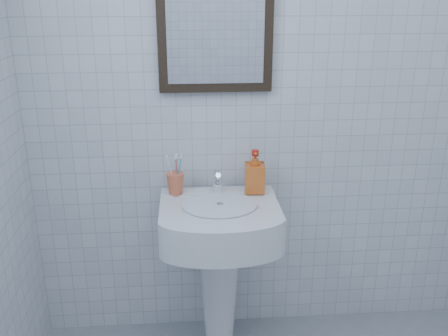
{
  "coord_description": "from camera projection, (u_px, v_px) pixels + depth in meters",
  "views": [
    {
      "loc": [
        -0.37,
        -1.03,
        1.67
      ],
      "look_at": [
        -0.22,
        0.86,
        0.99
      ],
      "focal_mm": 40.0,
      "sensor_mm": 36.0,
      "label": 1
    }
  ],
  "objects": [
    {
      "name": "wall_back",
      "position": [
        267.0,
        88.0,
        2.26
      ],
      "size": [
        2.2,
        0.02,
        2.5
      ],
      "primitive_type": "cube",
      "color": "silver",
      "rests_on": "ground"
    },
    {
      "name": "washbasin",
      "position": [
        219.0,
        252.0,
        2.28
      ],
      "size": [
        0.52,
        0.38,
        0.8
      ],
      "color": "white",
      "rests_on": "ground"
    },
    {
      "name": "faucet",
      "position": [
        218.0,
        184.0,
        2.27
      ],
      "size": [
        0.05,
        0.1,
        0.11
      ],
      "color": "silver",
      "rests_on": "washbasin"
    },
    {
      "name": "toothbrush_cup",
      "position": [
        175.0,
        183.0,
        2.26
      ],
      "size": [
        0.1,
        0.1,
        0.1
      ],
      "primitive_type": null,
      "rotation": [
        0.0,
        0.0,
        0.31
      ],
      "color": "#D6653F",
      "rests_on": "washbasin"
    },
    {
      "name": "soap_dispenser",
      "position": [
        255.0,
        171.0,
        2.27
      ],
      "size": [
        0.09,
        0.1,
        0.2
      ],
      "primitive_type": "imported",
      "rotation": [
        0.0,
        0.0,
        -0.07
      ],
      "color": "#CB4D13",
      "rests_on": "washbasin"
    },
    {
      "name": "wall_mirror",
      "position": [
        215.0,
        20.0,
        2.13
      ],
      "size": [
        0.5,
        0.04,
        0.62
      ],
      "color": "black",
      "rests_on": "wall_back"
    }
  ]
}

